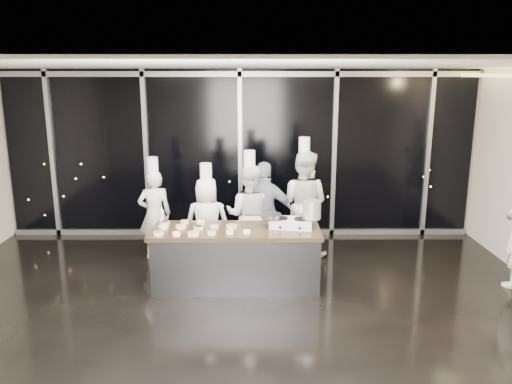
# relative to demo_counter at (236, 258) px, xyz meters

# --- Properties ---
(ground) EXTENTS (9.00, 9.00, 0.00)m
(ground) POSITION_rel_demo_counter_xyz_m (0.00, -0.90, -0.45)
(ground) COLOR black
(ground) RESTS_ON ground
(room_shell) EXTENTS (9.02, 7.02, 3.21)m
(room_shell) POSITION_rel_demo_counter_xyz_m (0.18, -0.90, 1.79)
(room_shell) COLOR beige
(room_shell) RESTS_ON ground
(window_wall) EXTENTS (8.90, 0.11, 3.20)m
(window_wall) POSITION_rel_demo_counter_xyz_m (0.00, 2.53, 1.14)
(window_wall) COLOR black
(window_wall) RESTS_ON ground
(demo_counter) EXTENTS (2.46, 0.86, 0.90)m
(demo_counter) POSITION_rel_demo_counter_xyz_m (0.00, 0.00, 0.00)
(demo_counter) COLOR #38393D
(demo_counter) RESTS_ON ground
(stove) EXTENTS (0.66, 0.46, 0.14)m
(stove) POSITION_rel_demo_counter_xyz_m (0.81, 0.08, 0.51)
(stove) COLOR silver
(stove) RESTS_ON demo_counter
(frying_pan) EXTENTS (0.55, 0.35, 0.05)m
(frying_pan) POSITION_rel_demo_counter_xyz_m (0.50, 0.12, 0.61)
(frying_pan) COLOR gray
(frying_pan) RESTS_ON stove
(stock_pot) EXTENTS (0.30, 0.30, 0.27)m
(stock_pot) POSITION_rel_demo_counter_xyz_m (1.11, 0.06, 0.72)
(stock_pot) COLOR silver
(stock_pot) RESTS_ON stove
(prep_bowls) EXTENTS (1.37, 0.71, 0.05)m
(prep_bowls) POSITION_rel_demo_counter_xyz_m (-0.59, -0.04, 0.47)
(prep_bowls) COLOR white
(prep_bowls) RESTS_ON demo_counter
(squeeze_bottle) EXTENTS (0.07, 0.07, 0.25)m
(squeeze_bottle) POSITION_rel_demo_counter_xyz_m (-1.14, 0.34, 0.56)
(squeeze_bottle) COLOR white
(squeeze_bottle) RESTS_ON demo_counter
(chef_far_left) EXTENTS (0.63, 0.50, 1.76)m
(chef_far_left) POSITION_rel_demo_counter_xyz_m (-1.43, 1.25, 0.34)
(chef_far_left) COLOR silver
(chef_far_left) RESTS_ON ground
(chef_left) EXTENTS (0.76, 0.53, 1.73)m
(chef_left) POSITION_rel_demo_counter_xyz_m (-0.50, 0.82, 0.31)
(chef_left) COLOR silver
(chef_left) RESTS_ON ground
(chef_center) EXTENTS (0.94, 0.80, 1.91)m
(chef_center) POSITION_rel_demo_counter_xyz_m (0.19, 0.94, 0.40)
(chef_center) COLOR silver
(chef_center) RESTS_ON ground
(guest) EXTENTS (1.07, 0.60, 1.72)m
(guest) POSITION_rel_demo_counter_xyz_m (0.44, 0.97, 0.41)
(guest) COLOR #16213E
(guest) RESTS_ON ground
(chef_right) EXTENTS (1.10, 1.01, 2.07)m
(chef_right) POSITION_rel_demo_counter_xyz_m (1.11, 1.37, 0.48)
(chef_right) COLOR silver
(chef_right) RESTS_ON ground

